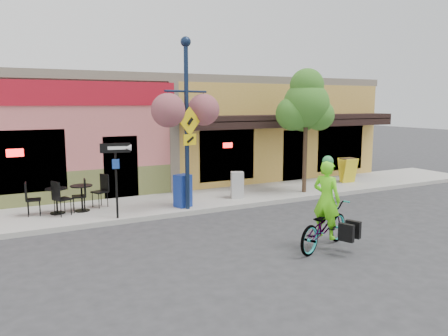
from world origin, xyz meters
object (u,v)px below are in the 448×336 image
Objects in this scene: lamp_post at (187,125)px; newspaper_box_grey at (237,185)px; one_way_sign at (116,181)px; street_tree at (306,131)px; building at (162,129)px; cyclist_rider at (326,210)px; newspaper_box_blue at (183,191)px; bicycle at (324,226)px.

lamp_post is 5.77× the size of newspaper_box_grey.
street_tree reaches higher than one_way_sign.
street_tree is (3.26, -6.32, 0.19)m from building.
street_tree reaches higher than cyclist_rider.
lamp_post reaches higher than newspaper_box_grey.
newspaper_box_grey is (4.39, 0.79, -0.63)m from one_way_sign.
building is 6.92m from lamp_post.
cyclist_rider is at bearing -73.27° from newspaper_box_grey.
newspaper_box_blue is at bearing -179.22° from street_tree.
building is 8.65× the size of bicycle.
cyclist_rider is 0.86× the size of one_way_sign.
one_way_sign is at bearing -175.91° from street_tree.
newspaper_box_blue reaches higher than newspaper_box_grey.
building is 3.98× the size of street_tree.
building is at bearing 56.85° from lamp_post.
bicycle is 5.31m from lamp_post.
one_way_sign is at bearing 19.25° from cyclist_rider.
lamp_post is 1.15× the size of street_tree.
lamp_post is (-1.58, 4.56, 2.22)m from bicycle.
building is 8.38× the size of one_way_sign.
lamp_post is at bearing -103.41° from building.
lamp_post reaches higher than street_tree.
street_tree reaches higher than newspaper_box_blue.
cyclist_rider reaches higher than newspaper_box_grey.
bicycle is at bearing -36.66° from one_way_sign.
lamp_post is at bearing 15.62° from one_way_sign.
newspaper_box_grey is (0.57, 5.23, 0.05)m from bicycle.
bicycle is 1.13× the size of cyclist_rider.
lamp_post reaches higher than bicycle.
newspaper_box_blue is at bearing 75.18° from lamp_post.
cyclist_rider is 0.41× the size of street_tree.
lamp_post reaches higher than cyclist_rider.
lamp_post is 3.13m from newspaper_box_grey.
building is at bearing -21.88° from bicycle.
lamp_post is 4.89m from street_tree.
building is at bearing -21.62° from cyclist_rider.
cyclist_rider is at bearing -89.84° from building.
newspaper_box_blue is (2.21, 0.44, -0.57)m from one_way_sign.
lamp_post reaches higher than building.
one_way_sign reaches higher than cyclist_rider.
bicycle is 5.14m from newspaper_box_blue.
cyclist_rider is at bearing -36.29° from one_way_sign.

